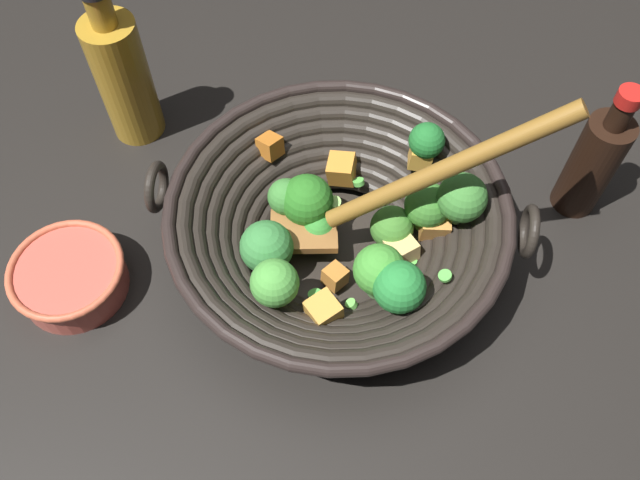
% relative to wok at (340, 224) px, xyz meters
% --- Properties ---
extents(ground_plane, '(4.00, 4.00, 0.00)m').
position_rel_wok_xyz_m(ground_plane, '(0.00, -0.00, -0.06)').
color(ground_plane, black).
extents(wok, '(0.35, 0.35, 0.23)m').
position_rel_wok_xyz_m(wok, '(0.00, 0.00, 0.00)').
color(wok, black).
rests_on(wok, ground).
extents(soy_sauce_bottle, '(0.05, 0.05, 0.18)m').
position_rel_wok_xyz_m(soy_sauce_bottle, '(-0.25, 0.13, 0.01)').
color(soy_sauce_bottle, black).
rests_on(soy_sauce_bottle, ground).
extents(cooking_oil_bottle, '(0.06, 0.06, 0.21)m').
position_rel_wok_xyz_m(cooking_oil_bottle, '(0.06, -0.30, 0.03)').
color(cooking_oil_bottle, '#AD7F23').
rests_on(cooking_oil_bottle, ground).
extents(prep_bowl, '(0.12, 0.12, 0.04)m').
position_rel_wok_xyz_m(prep_bowl, '(0.24, -0.15, -0.04)').
color(prep_bowl, '#D15647').
rests_on(prep_bowl, ground).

